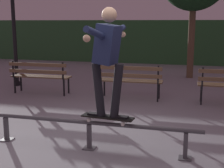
# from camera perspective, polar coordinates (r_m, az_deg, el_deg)

# --- Properties ---
(ground_plane) EXTENTS (90.00, 90.00, 0.00)m
(ground_plane) POSITION_cam_1_polar(r_m,az_deg,el_deg) (4.89, -4.07, -11.49)
(ground_plane) COLOR gray
(hedge_backdrop) EXTENTS (24.00, 1.20, 1.96)m
(hedge_backdrop) POSITION_cam_1_polar(r_m,az_deg,el_deg) (14.97, 9.14, 7.57)
(hedge_backdrop) COLOR #2D5B33
(hedge_backdrop) RESTS_ON ground
(grind_rail) EXTENTS (3.32, 0.18, 0.44)m
(grind_rail) POSITION_cam_1_polar(r_m,az_deg,el_deg) (4.77, -4.16, -7.87)
(grind_rail) COLOR #47474C
(grind_rail) RESTS_ON ground
(skateboard) EXTENTS (0.80, 0.29, 0.09)m
(skateboard) POSITION_cam_1_polar(r_m,az_deg,el_deg) (4.63, -0.81, -6.05)
(skateboard) COLOR black
(skateboard) RESTS_ON grind_rail
(skateboarder) EXTENTS (0.63, 1.40, 1.56)m
(skateboarder) POSITION_cam_1_polar(r_m,az_deg,el_deg) (4.44, -0.80, 5.56)
(skateboarder) COLOR black
(skateboarder) RESTS_ON skateboard
(park_bench_leftmost) EXTENTS (1.61, 0.44, 0.88)m
(park_bench_leftmost) POSITION_cam_1_polar(r_m,az_deg,el_deg) (8.51, -12.93, 1.78)
(park_bench_leftmost) COLOR black
(park_bench_leftmost) RESTS_ON ground
(park_bench_left_center) EXTENTS (1.61, 0.44, 0.88)m
(park_bench_left_center) POSITION_cam_1_polar(r_m,az_deg,el_deg) (7.70, 3.18, 1.08)
(park_bench_left_center) COLOR black
(park_bench_left_center) RESTS_ON ground
(lamp_post_left) EXTENTS (0.32, 0.32, 3.90)m
(lamp_post_left) POSITION_cam_1_polar(r_m,az_deg,el_deg) (9.77, -17.56, 14.17)
(lamp_post_left) COLOR black
(lamp_post_left) RESTS_ON ground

